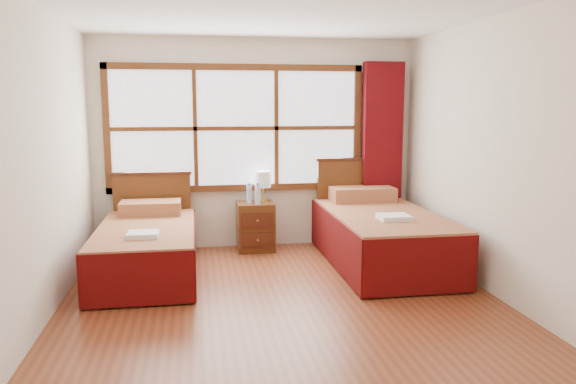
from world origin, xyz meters
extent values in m
plane|color=brown|center=(0.00, 0.00, 0.00)|extent=(4.50, 4.50, 0.00)
plane|color=white|center=(0.00, 0.00, 2.60)|extent=(4.50, 4.50, 0.00)
plane|color=silver|center=(0.00, 2.25, 1.30)|extent=(4.00, 0.00, 4.00)
plane|color=silver|center=(-2.00, 0.00, 1.30)|extent=(0.00, 4.50, 4.50)
plane|color=silver|center=(2.00, 0.00, 1.30)|extent=(0.00, 4.50, 4.50)
cube|color=white|center=(-0.25, 2.22, 1.50)|extent=(3.00, 0.02, 1.40)
cube|color=#552C12|center=(-0.25, 2.20, 0.76)|extent=(3.16, 0.06, 0.08)
cube|color=#552C12|center=(-0.25, 2.20, 2.24)|extent=(3.16, 0.06, 0.08)
cube|color=#552C12|center=(-1.79, 2.20, 1.50)|extent=(0.08, 0.06, 1.56)
cube|color=#552C12|center=(1.29, 2.20, 1.50)|extent=(0.08, 0.06, 1.56)
cube|color=#552C12|center=(-0.75, 2.20, 1.50)|extent=(0.05, 0.05, 1.40)
cube|color=#552C12|center=(0.25, 2.20, 1.50)|extent=(0.05, 0.05, 1.40)
cube|color=#552C12|center=(-0.25, 2.20, 1.50)|extent=(3.00, 0.05, 0.05)
cube|color=#5B090D|center=(1.60, 2.11, 1.17)|extent=(0.50, 0.16, 2.30)
cube|color=#401C0D|center=(-1.29, 1.13, 0.14)|extent=(0.88, 1.76, 0.29)
cube|color=maroon|center=(-1.29, 1.13, 0.41)|extent=(0.99, 1.95, 0.24)
cube|color=#570909|center=(-1.78, 1.13, 0.26)|extent=(0.03, 1.95, 0.49)
cube|color=#570909|center=(-0.79, 1.13, 0.26)|extent=(0.03, 1.95, 0.49)
cube|color=#570909|center=(-1.29, 0.16, 0.26)|extent=(0.99, 0.03, 0.49)
cube|color=maroon|center=(-1.29, 1.84, 0.60)|extent=(0.69, 0.40, 0.15)
cube|color=#552C12|center=(-1.29, 2.14, 0.48)|extent=(0.92, 0.06, 0.96)
cube|color=#401C0D|center=(-1.29, 2.14, 0.97)|extent=(0.96, 0.08, 0.04)
cube|color=#401C0D|center=(1.29, 1.13, 0.16)|extent=(1.00, 2.00, 0.33)
cube|color=maroon|center=(1.29, 1.13, 0.46)|extent=(1.12, 2.22, 0.27)
cube|color=#570909|center=(0.73, 1.13, 0.30)|extent=(0.03, 2.22, 0.55)
cube|color=#570909|center=(1.85, 1.13, 0.30)|extent=(0.03, 2.22, 0.55)
cube|color=#570909|center=(1.29, 0.03, 0.30)|extent=(1.12, 0.03, 0.55)
cube|color=maroon|center=(1.29, 1.93, 0.68)|extent=(0.78, 0.46, 0.17)
cube|color=#552C12|center=(1.29, 2.14, 0.54)|extent=(1.04, 0.06, 1.09)
cube|color=#401C0D|center=(1.29, 2.14, 1.10)|extent=(1.09, 0.08, 0.04)
cube|color=#552C12|center=(-0.04, 2.00, 0.30)|extent=(0.45, 0.40, 0.60)
cube|color=#401C0D|center=(-0.04, 1.79, 0.18)|extent=(0.39, 0.02, 0.18)
cube|color=#401C0D|center=(-0.04, 1.79, 0.42)|extent=(0.39, 0.02, 0.18)
sphere|color=#A37C37|center=(-0.04, 1.77, 0.18)|extent=(0.03, 0.03, 0.03)
sphere|color=#A37C37|center=(-0.04, 1.77, 0.42)|extent=(0.03, 0.03, 0.03)
cube|color=white|center=(-1.27, 0.69, 0.55)|extent=(0.30, 0.27, 0.05)
cube|color=white|center=(1.28, 0.74, 0.62)|extent=(0.32, 0.28, 0.05)
cylinder|color=gold|center=(0.06, 2.02, 0.61)|extent=(0.12, 0.12, 0.02)
cylinder|color=gold|center=(0.06, 2.02, 0.70)|extent=(0.03, 0.03, 0.16)
cylinder|color=silver|center=(0.06, 2.02, 0.88)|extent=(0.20, 0.20, 0.20)
cylinder|color=#AFC7E1|center=(-0.12, 1.98, 0.71)|extent=(0.07, 0.07, 0.22)
cylinder|color=blue|center=(-0.12, 1.98, 0.83)|extent=(0.03, 0.03, 0.03)
cylinder|color=#AFC7E1|center=(-0.02, 1.89, 0.71)|extent=(0.07, 0.07, 0.23)
cylinder|color=blue|center=(-0.02, 1.89, 0.84)|extent=(0.03, 0.03, 0.03)
camera|label=1|loc=(-0.76, -4.76, 1.79)|focal=35.00mm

